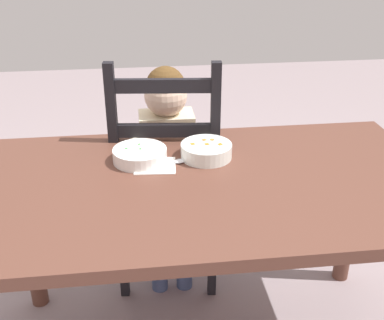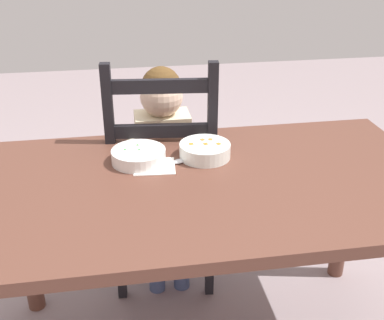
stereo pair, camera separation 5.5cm
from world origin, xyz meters
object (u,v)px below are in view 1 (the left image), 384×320
(dining_chair, at_px, (167,182))
(spoon, at_px, (185,160))
(dining_table, at_px, (209,207))
(bowl_of_peas, at_px, (140,155))
(bowl_of_carrots, at_px, (206,150))
(child_figure, at_px, (168,148))

(dining_chair, bearing_deg, spoon, -82.12)
(dining_table, distance_m, bowl_of_peas, 0.30)
(bowl_of_peas, relative_size, bowl_of_carrots, 1.04)
(spoon, bearing_deg, dining_chair, 97.88)
(child_figure, bearing_deg, dining_table, -77.43)
(dining_chair, xyz_separation_m, spoon, (0.04, -0.32, 0.26))
(spoon, bearing_deg, child_figure, 96.96)
(child_figure, height_order, spoon, child_figure)
(dining_table, height_order, dining_chair, dining_chair)
(dining_chair, height_order, spoon, dining_chair)
(dining_table, distance_m, spoon, 0.19)
(bowl_of_peas, bearing_deg, spoon, -7.44)
(dining_table, bearing_deg, child_figure, 102.57)
(dining_chair, bearing_deg, bowl_of_peas, -110.31)
(dining_chair, distance_m, bowl_of_peas, 0.42)
(child_figure, bearing_deg, bowl_of_carrots, -68.46)
(child_figure, xyz_separation_m, spoon, (0.04, -0.31, 0.10))
(dining_table, height_order, bowl_of_peas, bowl_of_peas)
(dining_chair, bearing_deg, dining_table, -76.88)
(dining_table, height_order, spoon, spoon)
(dining_chair, relative_size, spoon, 7.73)
(bowl_of_peas, distance_m, spoon, 0.16)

